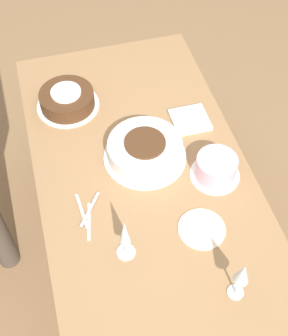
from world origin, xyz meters
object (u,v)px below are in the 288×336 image
(cake_center_white, at_px, (145,150))
(wine_glass_far, at_px, (125,235))
(cake_front_chocolate, at_px, (67,99))
(wine_glass_near, at_px, (242,275))
(cake_back_decorated, at_px, (216,168))

(cake_center_white, relative_size, wine_glass_far, 1.64)
(cake_front_chocolate, bearing_deg, cake_center_white, 34.29)
(cake_center_white, bearing_deg, wine_glass_near, 12.26)
(cake_back_decorated, bearing_deg, wine_glass_near, -12.26)
(wine_glass_far, bearing_deg, cake_back_decorated, 119.45)
(wine_glass_far, bearing_deg, cake_front_chocolate, -174.37)
(wine_glass_far, bearing_deg, cake_center_white, 155.99)
(cake_front_chocolate, xyz_separation_m, wine_glass_near, (1.06, 0.41, 0.11))
(cake_center_white, distance_m, cake_back_decorated, 0.31)
(cake_back_decorated, relative_size, wine_glass_far, 0.96)
(cake_back_decorated, distance_m, wine_glass_far, 0.51)
(cake_center_white, relative_size, cake_back_decorated, 1.71)
(cake_front_chocolate, distance_m, cake_back_decorated, 0.77)
(cake_front_chocolate, relative_size, wine_glass_near, 1.40)
(cake_front_chocolate, relative_size, cake_back_decorated, 1.40)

